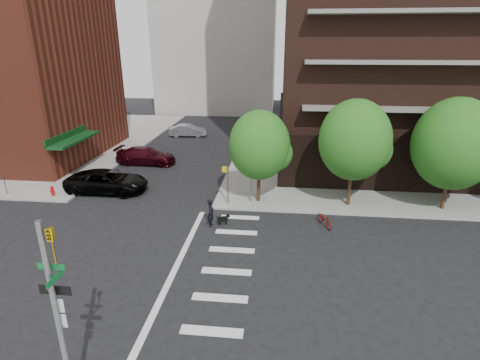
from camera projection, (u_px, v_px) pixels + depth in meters
ground at (165, 268)px, 18.14m from camera, size 120.00×120.00×0.00m
sidewalk_ne at (429, 151)px, 38.03m from camera, size 39.00×33.00×0.15m
sidewalk_nw at (17, 140)px, 42.56m from camera, size 31.00×33.00×0.15m
crosswalk at (210, 270)px, 17.92m from camera, size 3.85×13.00×0.01m
tree_a at (259, 145)px, 24.32m from camera, size 4.00×4.00×5.90m
tree_b at (355, 140)px, 23.54m from camera, size 4.50×4.50×6.65m
tree_c at (454, 144)px, 22.97m from camera, size 5.00×5.00×6.80m
traffic_signal at (62, 334)px, 10.26m from camera, size 0.90×0.75×6.00m
pedestrian_signal at (233, 179)px, 24.69m from camera, size 2.18×0.67×2.60m
fire_hydrant at (52, 190)px, 26.31m from camera, size 0.24×0.24×0.73m
parking_meter at (5, 183)px, 26.52m from camera, size 0.10×0.08×1.32m
parked_car_black at (107, 181)px, 27.32m from camera, size 2.71×5.85×1.62m
parked_car_maroon at (146, 156)px, 33.80m from camera, size 2.32×5.39×1.55m
parked_car_silver at (188, 130)px, 44.12m from camera, size 1.94×4.45×1.42m
scooter at (325, 219)px, 22.21m from camera, size 1.16×1.76×0.87m
dog_walker at (211, 213)px, 22.07m from camera, size 0.66×0.46×1.72m
dog at (223, 219)px, 22.40m from camera, size 0.74×0.44×0.62m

